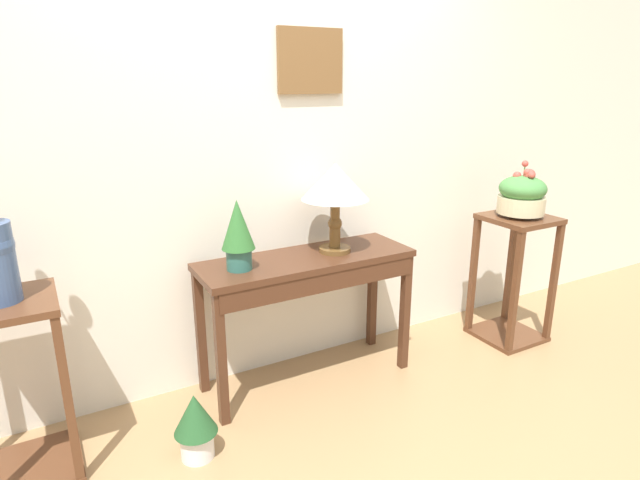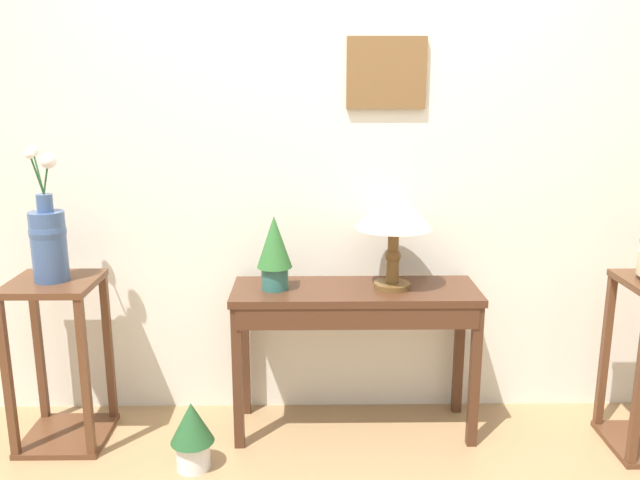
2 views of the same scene
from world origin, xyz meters
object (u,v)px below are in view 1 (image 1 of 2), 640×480
Objects in this scene: table_lamp at (335,185)px; pedestal_stand_right at (512,278)px; console_table at (309,277)px; potted_plant_on_console at (238,232)px; potted_plant_floor at (195,423)px; planter_bowl_wide_right at (522,195)px; pedestal_stand_left at (19,391)px.

table_lamp is 0.59× the size of pedestal_stand_right.
potted_plant_on_console is (-0.37, 0.01, 0.30)m from console_table.
table_lamp reaches higher than potted_plant_floor.
potted_plant_floor is at bearing -137.49° from potted_plant_on_console.
table_lamp is at bearing 1.18° from potted_plant_on_console.
planter_bowl_wide_right reaches higher than potted_plant_floor.
potted_plant_floor is (-2.10, -0.15, -0.23)m from pedestal_stand_right.
table_lamp is 1.69m from pedestal_stand_left.
potted_plant_floor is at bearing -156.80° from console_table.
pedestal_stand_left is (-1.37, -0.06, -0.22)m from console_table.
table_lamp reaches higher than potted_plant_on_console.
potted_plant_on_console is at bearing 42.51° from potted_plant_floor.
console_table is at bearing -172.35° from table_lamp.
console_table is 0.91m from potted_plant_floor.
pedestal_stand_right is (2.74, -0.11, 0.01)m from pedestal_stand_left.
potted_plant_floor is (-0.35, -0.32, -0.74)m from potted_plant_on_console.
console_table is 3.41× the size of planter_bowl_wide_right.
console_table is 3.64× the size of potted_plant_floor.
console_table is at bearing 23.20° from potted_plant_floor.
planter_bowl_wide_right is at bearing -5.76° from potted_plant_on_console.
planter_bowl_wide_right reaches higher than potted_plant_on_console.
planter_bowl_wide_right is (1.37, -0.16, 0.33)m from console_table.
table_lamp is 1.37× the size of potted_plant_on_console.
console_table is 1.45× the size of pedestal_stand_left.
table_lamp reaches higher than console_table.
table_lamp is 1.51× the size of potted_plant_floor.
planter_bowl_wide_right is (0.00, -0.00, 0.54)m from pedestal_stand_right.
potted_plant_on_console is at bearing 174.24° from planter_bowl_wide_right.
pedestal_stand_right is at bearing -6.81° from console_table.
table_lamp reaches higher than pedestal_stand_right.
table_lamp is 0.57m from potted_plant_on_console.
planter_bowl_wide_right is at bearing -8.87° from table_lamp.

